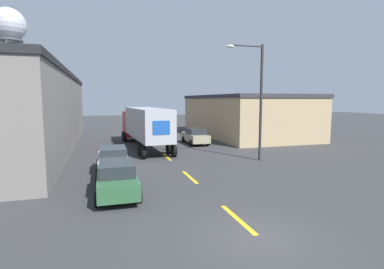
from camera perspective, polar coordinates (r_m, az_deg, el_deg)
The scene contains 10 objects.
ground_plane at distance 10.58m, azimuth 12.57°, elevation -18.56°, with size 160.00×160.00×0.00m, color #333335.
road_centerline at distance 17.58m, azimuth -0.43°, elevation -8.10°, with size 0.20×15.74×0.01m.
warehouse_left at distance 30.31m, azimuth -32.02°, elevation 3.66°, with size 11.04×29.40×6.84m.
warehouse_right at distance 38.32m, azimuth 9.84°, elevation 3.64°, with size 10.35×18.95×5.05m.
semi_truck at distance 28.42m, azimuth -9.13°, elevation 2.06°, with size 3.46×13.12×3.72m.
parked_car_left_near at distance 14.61m, azimuth -14.17°, elevation -8.04°, with size 1.97×4.48×1.60m.
parked_car_right_far at distance 30.29m, azimuth 0.63°, elevation -0.28°, with size 1.97×4.48×1.60m.
parked_car_left_far at distance 19.01m, azimuth -14.81°, elevation -4.66°, with size 1.97×4.48×1.60m.
water_tower at distance 68.49m, azimuth -31.56°, elevation 17.17°, with size 6.18×6.18×21.47m.
street_lamp at distance 22.30m, azimuth 12.29°, elevation 7.52°, with size 2.85×0.32×8.39m.
Camera 1 is at (-4.78, -8.30, 4.48)m, focal length 28.00 mm.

